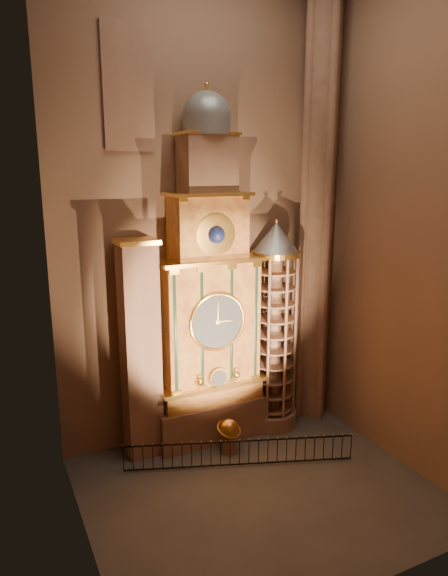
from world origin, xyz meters
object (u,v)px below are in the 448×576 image
portrait_tower (140,350)px  stair_turret (274,329)px  astronomical_clock (209,309)px  iron_railing (240,453)px  celestial_globe (229,433)px

portrait_tower → stair_turret: (6.90, -0.28, 0.12)m
astronomical_clock → iron_railing: bearing=-87.7°
celestial_globe → iron_railing: celestial_globe is taller
astronomical_clock → portrait_tower: (-3.40, 0.02, -1.53)m
iron_railing → portrait_tower: bearing=138.9°
astronomical_clock → stair_turret: astronomical_clock is taller
astronomical_clock → stair_turret: 3.78m
astronomical_clock → celestial_globe: astronomical_clock is taller
astronomical_clock → iron_railing: size_ratio=1.72×
stair_turret → celestial_globe: size_ratio=6.38×
celestial_globe → astronomical_clock: bearing=96.9°
astronomical_clock → celestial_globe: size_ratio=9.86×
astronomical_clock → stair_turret: (3.50, -0.26, -1.41)m
portrait_tower → stair_turret: 6.91m
stair_turret → iron_railing: bearing=-140.4°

